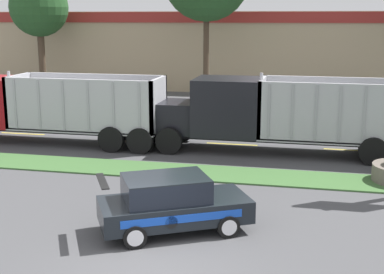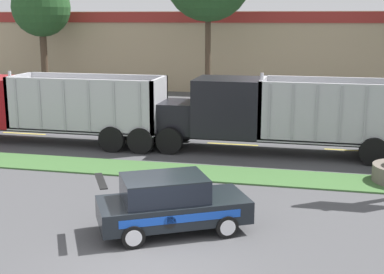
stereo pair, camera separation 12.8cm
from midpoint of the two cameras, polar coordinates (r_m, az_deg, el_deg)
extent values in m
plane|color=#474749|center=(13.27, -4.34, -13.46)|extent=(600.00, 600.00, 0.00)
cube|color=#3D6633|center=(20.37, 2.10, -3.90)|extent=(120.00, 2.09, 0.06)
cube|color=yellow|center=(28.71, -17.35, 0.37)|extent=(2.40, 0.14, 0.01)
cube|color=yellow|center=(26.45, -7.15, -0.16)|extent=(2.40, 0.14, 0.01)
cube|color=yellow|center=(25.16, 4.50, -0.77)|extent=(2.40, 0.14, 0.01)
cube|color=yellow|center=(25.00, 16.84, -1.37)|extent=(2.40, 0.14, 0.01)
cube|color=black|center=(23.68, 9.66, -0.11)|extent=(11.35, 1.41, 0.18)
cube|color=black|center=(24.22, -1.53, 2.20)|extent=(1.88, 2.10, 1.36)
cube|color=#B7B7BC|center=(24.47, -3.73, 2.29)|extent=(0.06, 1.79, 1.15)
cube|color=black|center=(23.66, 4.03, 3.29)|extent=(2.85, 2.56, 2.47)
cube|color=black|center=(23.85, 0.60, 4.45)|extent=(0.04, 2.17, 1.11)
cylinder|color=silver|center=(22.54, 7.59, 4.79)|extent=(0.14, 0.14, 1.59)
cube|color=#ADADB2|center=(23.65, 15.40, -0.04)|extent=(6.62, 2.56, 0.12)
cube|color=#ADADB2|center=(23.47, 7.68, 3.26)|extent=(0.16, 2.56, 2.45)
cube|color=#ADADB2|center=(22.24, 15.71, 2.37)|extent=(6.62, 0.16, 2.45)
cube|color=#ADADB2|center=(24.60, 15.46, 3.34)|extent=(6.62, 0.16, 2.45)
cube|color=#99999E|center=(22.17, 8.39, 2.68)|extent=(0.10, 0.04, 2.32)
cube|color=#99999E|center=(22.12, 10.83, 2.57)|extent=(0.10, 0.04, 2.32)
cube|color=#99999E|center=(22.11, 13.28, 2.45)|extent=(0.10, 0.04, 2.32)
cube|color=#99999E|center=(22.14, 15.73, 2.33)|extent=(0.10, 0.04, 2.32)
cube|color=#99999E|center=(22.22, 18.16, 2.20)|extent=(0.10, 0.04, 2.32)
cylinder|color=black|center=(23.20, -2.28, -0.43)|extent=(1.16, 0.30, 1.16)
cylinder|color=black|center=(25.58, -0.83, 0.81)|extent=(1.16, 0.30, 1.16)
cylinder|color=black|center=(22.60, 18.98, -1.48)|extent=(1.16, 0.30, 1.16)
cylinder|color=black|center=(25.04, 18.39, -0.11)|extent=(1.16, 0.30, 1.16)
cube|color=black|center=(26.66, -16.29, 0.98)|extent=(12.59, 1.34, 0.18)
cylinder|color=silver|center=(25.99, -18.65, 5.00)|extent=(0.14, 0.14, 1.54)
cube|color=#B7B7BC|center=(25.41, -10.82, 1.05)|extent=(7.04, 2.43, 0.12)
cube|color=#B7B7BC|center=(26.76, -17.71, 3.84)|extent=(0.16, 2.43, 2.38)
cube|color=#B7B7BC|center=(24.04, -3.38, 3.48)|extent=(0.16, 2.43, 2.38)
cube|color=#B7B7BC|center=(24.18, -12.00, 3.28)|extent=(7.04, 0.16, 2.38)
cube|color=#B7B7BC|center=(26.24, -9.95, 4.08)|extent=(7.04, 0.16, 2.38)
cube|color=#A3A3A8|center=(25.46, -18.12, 3.38)|extent=(0.10, 0.04, 2.26)
cube|color=#A3A3A8|center=(24.88, -15.79, 3.33)|extent=(0.10, 0.04, 2.26)
cube|color=#A3A3A8|center=(24.34, -13.35, 3.27)|extent=(0.10, 0.04, 2.26)
cube|color=#A3A3A8|center=(23.86, -10.81, 3.20)|extent=(0.10, 0.04, 2.26)
cube|color=#A3A3A8|center=(23.42, -8.18, 3.12)|extent=(0.10, 0.04, 2.26)
cube|color=#A3A3A8|center=(23.03, -5.44, 3.04)|extent=(0.10, 0.04, 2.26)
cylinder|color=black|center=(23.35, -5.37, -0.40)|extent=(1.15, 0.30, 1.15)
cylinder|color=black|center=(25.58, -3.72, 0.78)|extent=(1.15, 0.30, 1.15)
cylinder|color=black|center=(23.79, -8.42, -0.24)|extent=(1.15, 0.30, 1.15)
cylinder|color=black|center=(25.98, -6.54, 0.91)|extent=(1.15, 0.30, 1.15)
cube|color=black|center=(14.97, -1.77, -7.73)|extent=(4.47, 3.53, 0.62)
cube|color=black|center=(14.71, -2.72, -5.55)|extent=(2.74, 2.46, 0.62)
cube|color=black|center=(14.61, -2.73, -4.31)|extent=(2.74, 2.46, 0.04)
cube|color=black|center=(14.34, -9.44, -4.65)|extent=(0.85, 1.35, 0.03)
cube|color=blue|center=(14.13, -0.88, -8.73)|extent=(2.90, 1.57, 0.22)
cylinder|color=black|center=(14.08, -2.11, -9.09)|extent=(0.30, 0.17, 0.34)
cylinder|color=black|center=(14.66, 3.97, -9.50)|extent=(0.64, 0.47, 0.62)
cylinder|color=silver|center=(14.57, 4.11, -9.65)|extent=(0.39, 0.22, 0.44)
cylinder|color=black|center=(16.17, 1.94, -7.31)|extent=(0.64, 0.47, 0.62)
cylinder|color=silver|center=(16.27, 1.82, -7.19)|extent=(0.39, 0.22, 0.44)
cylinder|color=black|center=(14.07, -6.04, -10.53)|extent=(0.64, 0.47, 0.62)
cylinder|color=silver|center=(13.98, -5.97, -10.69)|extent=(0.39, 0.22, 0.44)
cylinder|color=black|center=(15.64, -7.11, -8.12)|extent=(0.64, 0.47, 0.62)
cylinder|color=silver|center=(15.74, -7.16, -7.99)|extent=(0.39, 0.22, 0.44)
cube|color=tan|center=(48.20, 1.60, 9.46)|extent=(34.70, 12.00, 6.26)
cube|color=maroon|center=(42.20, -0.01, 12.65)|extent=(32.97, 0.10, 0.80)
cylinder|color=#473828|center=(43.51, -15.40, 8.06)|extent=(0.53, 0.53, 5.34)
sphere|color=#234C23|center=(43.40, -15.71, 13.18)|extent=(4.44, 4.44, 4.44)
cylinder|color=#473828|center=(37.27, 1.80, 8.97)|extent=(0.39, 0.39, 6.85)
camera|label=1|loc=(0.06, -89.81, 0.04)|focal=50.00mm
camera|label=2|loc=(0.06, 90.19, -0.04)|focal=50.00mm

